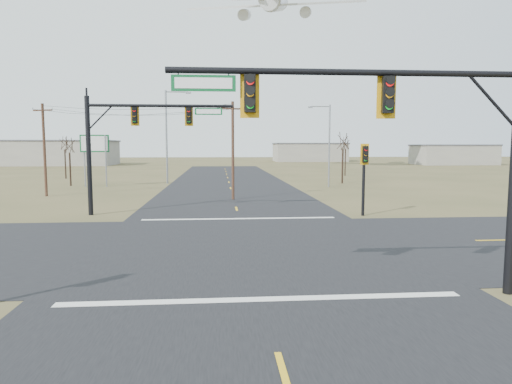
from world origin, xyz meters
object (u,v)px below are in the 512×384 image
utility_pole_near (233,149)px  bare_tree_b (64,143)px  streetlight_c (168,131)px  bare_tree_c (343,141)px  pedestal_signal_ne (365,164)px  bare_tree_d (346,143)px  utility_pole_far (44,148)px  mast_arm_near (398,121)px  highway_sign (95,150)px  bare_tree_a (69,144)px  streetlight_a (328,141)px  mast_arm_far (132,130)px

utility_pole_near → bare_tree_b: (-22.29, 26.53, 0.61)m
streetlight_c → bare_tree_c: streetlight_c is taller
pedestal_signal_ne → bare_tree_d: (9.73, 38.92, 1.54)m
utility_pole_far → mast_arm_near: bearing=-54.7°
mast_arm_near → bare_tree_c: (9.70, 40.96, -0.12)m
bare_tree_d → utility_pole_near: bearing=-121.5°
utility_pole_far → bare_tree_c: (30.49, 11.60, 0.81)m
mast_arm_near → bare_tree_c: 42.10m
pedestal_signal_ne → streetlight_c: size_ratio=0.42×
streetlight_c → bare_tree_b: size_ratio=1.80×
mast_arm_near → utility_pole_far: utility_pole_far is taller
pedestal_signal_ne → streetlight_c: bearing=120.2°
highway_sign → bare_tree_b: 15.21m
utility_pole_far → bare_tree_b: size_ratio=1.35×
bare_tree_b → bare_tree_d: (40.18, 2.70, 0.01)m
utility_pole_near → bare_tree_c: size_ratio=1.25×
bare_tree_a → highway_sign: bearing=-24.3°
bare_tree_a → utility_pole_far: bearing=-83.6°
utility_pole_far → streetlight_a: streetlight_a is taller
mast_arm_near → mast_arm_far: bearing=128.7°
mast_arm_far → pedestal_signal_ne: mast_arm_far is taller
utility_pole_far → bare_tree_b: utility_pole_far is taller
mast_arm_near → pedestal_signal_ne: size_ratio=2.23×
bare_tree_a → bare_tree_c: bearing=1.6°
pedestal_signal_ne → utility_pole_near: size_ratio=0.57×
streetlight_a → bare_tree_a: size_ratio=1.52×
highway_sign → mast_arm_near: bearing=-74.5°
highway_sign → mast_arm_far: bearing=-79.7°
utility_pole_far → streetlight_c: (9.63, 13.05, 1.88)m
mast_arm_near → streetlight_c: 43.87m
pedestal_signal_ne → bare_tree_d: bare_tree_d is taller
pedestal_signal_ne → highway_sign: bearing=135.4°
utility_pole_near → utility_pole_far: (-16.76, 4.07, 0.04)m
utility_pole_near → streetlight_c: (-7.13, 17.12, 1.92)m
bare_tree_a → mast_arm_near: bearing=-61.2°
pedestal_signal_ne → bare_tree_b: bearing=130.6°
bare_tree_a → streetlight_c: bearing=12.3°
bare_tree_c → highway_sign: bearing=-175.3°
bare_tree_b → utility_pole_near: bearing=-50.0°
utility_pole_far → streetlight_a: size_ratio=0.92×
streetlight_c → bare_tree_d: (25.02, 12.11, -1.29)m
streetlight_a → bare_tree_b: streetlight_a is taller
utility_pole_far → streetlight_c: 16.32m
streetlight_c → streetlight_a: bearing=-11.3°
streetlight_a → bare_tree_c: size_ratio=1.37×
utility_pole_near → bare_tree_d: 34.27m
bare_tree_a → bare_tree_c: 31.70m
highway_sign → bare_tree_a: bare_tree_a is taller
highway_sign → streetlight_c: (7.65, 3.79, 2.14)m
highway_sign → bare_tree_b: size_ratio=0.93×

